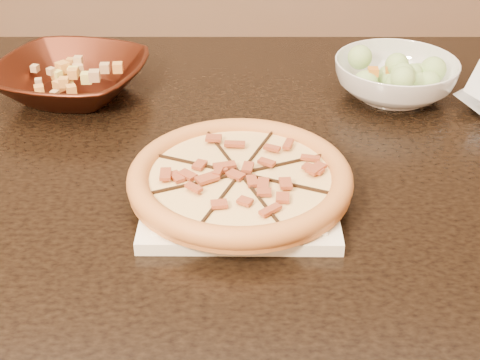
% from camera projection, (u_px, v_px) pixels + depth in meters
% --- Properties ---
extents(dining_table, '(1.53, 1.01, 0.75)m').
position_uv_depth(dining_table, '(188.00, 191.00, 1.13)').
color(dining_table, black).
rests_on(dining_table, floor).
extents(plate, '(0.27, 0.27, 0.02)m').
position_uv_depth(plate, '(240.00, 192.00, 0.95)').
color(plate, white).
rests_on(plate, dining_table).
extents(pizza, '(0.32, 0.32, 0.03)m').
position_uv_depth(pizza, '(240.00, 178.00, 0.93)').
color(pizza, '#CB693A').
rests_on(pizza, plate).
extents(bronze_bowl, '(0.31, 0.31, 0.07)m').
position_uv_depth(bronze_bowl, '(72.00, 79.00, 1.22)').
color(bronze_bowl, '#481D11').
rests_on(bronze_bowl, dining_table).
extents(mixed_dish, '(0.12, 0.13, 0.03)m').
position_uv_depth(mixed_dish, '(68.00, 55.00, 1.19)').
color(mixed_dish, tan).
rests_on(mixed_dish, bronze_bowl).
extents(salad_bowl, '(0.29, 0.29, 0.07)m').
position_uv_depth(salad_bowl, '(395.00, 79.00, 1.21)').
color(salad_bowl, white).
rests_on(salad_bowl, dining_table).
extents(salad, '(0.11, 0.11, 0.04)m').
position_uv_depth(salad, '(398.00, 51.00, 1.19)').
color(salad, '#8DBB5E').
rests_on(salad, salad_bowl).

